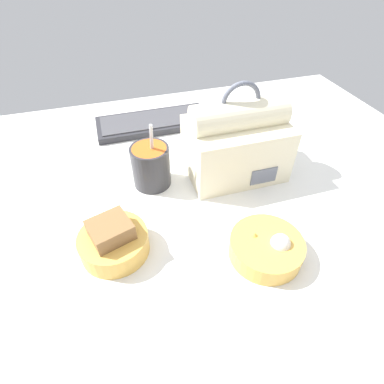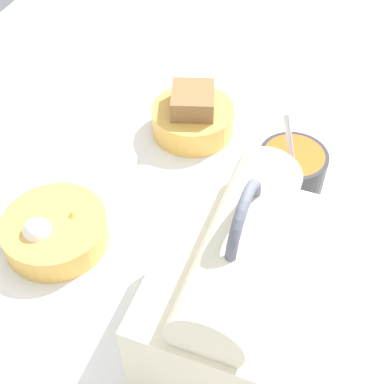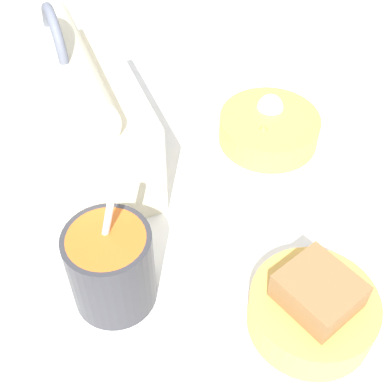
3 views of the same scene
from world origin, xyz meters
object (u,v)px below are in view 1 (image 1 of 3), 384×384
keyboard (152,122)px  bento_bowl_sandwich (114,241)px  lunch_bag (236,142)px  soup_cup (151,165)px  bento_bowl_snacks (266,247)px

keyboard → bento_bowl_sandwich: bento_bowl_sandwich is taller
keyboard → lunch_bag: (14.61, -26.88, 7.08)cm
keyboard → soup_cup: size_ratio=2.01×
bento_bowl_sandwich → bento_bowl_snacks: (25.81, -8.66, -0.69)cm
keyboard → bento_bowl_snacks: 52.29cm
bento_bowl_snacks → soup_cup: bearing=121.3°
keyboard → lunch_bag: lunch_bag is taller
bento_bowl_sandwich → soup_cup: bearing=58.7°
keyboard → lunch_bag: size_ratio=1.45×
bento_bowl_snacks → keyboard: bearing=101.8°
soup_cup → bento_bowl_sandwich: (-10.27, -16.89, -2.28)cm
keyboard → bento_bowl_sandwich: 45.15cm
lunch_bag → soup_cup: bearing=176.3°
bento_bowl_sandwich → bento_bowl_snacks: size_ratio=0.95×
soup_cup → bento_bowl_sandwich: 19.90cm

